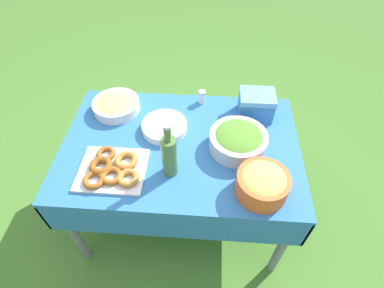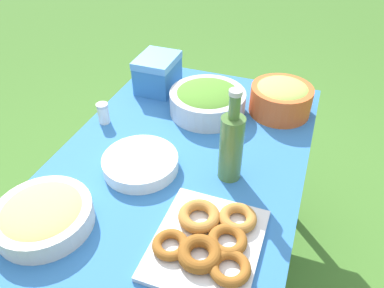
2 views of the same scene
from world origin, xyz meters
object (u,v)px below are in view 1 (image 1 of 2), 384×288
Objects in this scene: cooler_box at (256,105)px; donut_platter at (112,169)px; plate_stack at (164,127)px; pasta_bowl at (116,105)px; olive_oil_bottle at (169,155)px; fruit_bowl at (263,183)px; salad_bowl at (238,140)px.

donut_platter is at bearing -147.10° from cooler_box.
pasta_bowl is at bearing 154.07° from plate_stack.
olive_oil_bottle is 1.32× the size of fruit_bowl.
fruit_bowl is 0.55m from cooler_box.
pasta_bowl is 1.40× the size of cooler_box.
fruit_bowl is at bearing -5.28° from donut_platter.
salad_bowl is at bearing -112.13° from cooler_box.
cooler_box is (0.01, 0.55, 0.01)m from fruit_bowl.
salad_bowl is 0.67m from donut_platter.
pasta_bowl is 0.35m from plate_stack.
pasta_bowl is 1.09× the size of plate_stack.
pasta_bowl is 0.99m from fruit_bowl.
plate_stack is at bearing 165.48° from salad_bowl.
donut_platter is at bearing -125.19° from plate_stack.
salad_bowl is at bearing -19.67° from pasta_bowl.
plate_stack is (-0.41, 0.11, -0.04)m from salad_bowl.
olive_oil_bottle reaches higher than pasta_bowl.
pasta_bowl is at bearing 130.68° from olive_oil_bottle.
plate_stack is at bearing -162.41° from cooler_box.
cooler_box is at bearing 32.90° from donut_platter.
pasta_bowl is 0.48m from donut_platter.
plate_stack is at bearing 143.15° from fruit_bowl.
olive_oil_bottle reaches higher than fruit_bowl.
pasta_bowl is at bearing 100.94° from donut_platter.
olive_oil_bottle is at bearing -151.48° from salad_bowl.
olive_oil_bottle is (-0.34, -0.19, 0.07)m from salad_bowl.
fruit_bowl is (0.51, -0.39, 0.05)m from plate_stack.
salad_bowl is at bearing -14.52° from plate_stack.
cooler_box is (0.45, 0.46, -0.05)m from olive_oil_bottle.
donut_platter reaches higher than plate_stack.
salad_bowl reaches higher than plate_stack.
cooler_box is (0.52, 0.17, 0.05)m from plate_stack.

